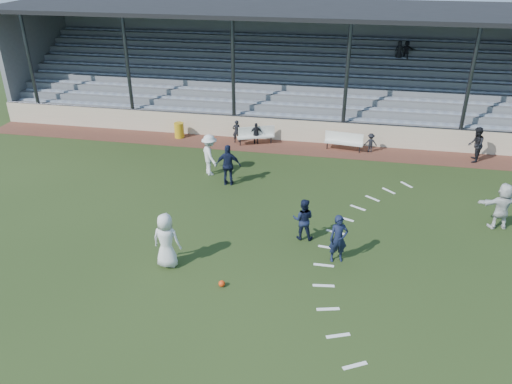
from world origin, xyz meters
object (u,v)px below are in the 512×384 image
(football, at_px, (222,284))
(trash_bin, at_px, (179,130))
(bench_right, at_px, (344,140))
(bench_left, at_px, (256,134))
(player_navy_lead, at_px, (338,239))
(player_white_lead, at_px, (166,240))
(official, at_px, (476,145))

(football, bearing_deg, trash_bin, 114.24)
(bench_right, bearing_deg, bench_left, -173.41)
(bench_right, bearing_deg, football, -98.36)
(player_navy_lead, bearing_deg, player_white_lead, 176.90)
(official, bearing_deg, bench_left, -81.44)
(trash_bin, bearing_deg, official, -1.62)
(bench_right, relative_size, trash_bin, 2.39)
(player_white_lead, relative_size, official, 1.11)
(bench_left, xyz_separation_m, bench_right, (4.69, -0.04, 0.00))
(trash_bin, height_order, player_navy_lead, player_navy_lead)
(football, height_order, player_navy_lead, player_navy_lead)
(bench_left, xyz_separation_m, player_navy_lead, (4.83, -10.30, 0.29))
(player_navy_lead, bearing_deg, bench_right, 74.04)
(football, relative_size, player_white_lead, 0.11)
(bench_right, bearing_deg, official, 4.56)
(football, bearing_deg, bench_right, 74.59)
(trash_bin, bearing_deg, player_white_lead, -73.11)
(bench_left, xyz_separation_m, football, (1.26, -12.47, -0.48))
(trash_bin, xyz_separation_m, player_navy_lead, (9.23, -10.42, 0.43))
(football, height_order, player_white_lead, player_white_lead)
(bench_left, relative_size, trash_bin, 2.36)
(bench_left, height_order, official, official)
(player_white_lead, bearing_deg, player_navy_lead, -163.17)
(bench_left, height_order, football, bench_left)
(football, height_order, official, official)
(bench_right, xyz_separation_m, football, (-3.43, -12.43, -0.48))
(bench_left, xyz_separation_m, player_white_lead, (-0.83, -11.67, 0.40))
(bench_left, bearing_deg, trash_bin, 156.55)
(bench_left, height_order, bench_right, same)
(player_white_lead, distance_m, player_navy_lead, 5.82)
(trash_bin, bearing_deg, player_navy_lead, -48.45)
(bench_right, height_order, official, official)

